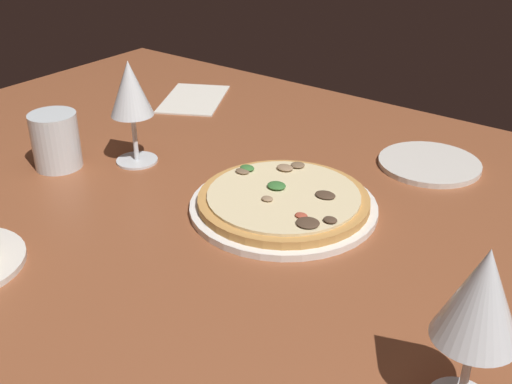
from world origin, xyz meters
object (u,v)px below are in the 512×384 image
(wine_glass_near, at_px, (130,92))
(side_plate, at_px, (429,164))
(water_glass, at_px, (56,144))
(wine_glass_far, at_px, (481,300))
(paper_menu, at_px, (194,99))
(pizza_main, at_px, (284,202))

(wine_glass_near, xyz_separation_m, side_plate, (-0.40, -0.28, -0.12))
(water_glass, relative_size, side_plate, 0.55)
(wine_glass_near, bearing_deg, water_glass, 45.38)
(wine_glass_far, xyz_separation_m, water_glass, (0.72, -0.10, -0.08))
(water_glass, distance_m, side_plate, 0.61)
(water_glass, bearing_deg, paper_menu, -83.62)
(wine_glass_near, relative_size, water_glass, 1.88)
(wine_glass_far, xyz_separation_m, wine_glass_near, (0.63, -0.19, 0.00))
(wine_glass_far, distance_m, side_plate, 0.54)
(wine_glass_near, distance_m, water_glass, 0.15)
(pizza_main, relative_size, wine_glass_far, 1.58)
(pizza_main, relative_size, side_plate, 1.63)
(side_plate, bearing_deg, water_glass, 37.10)
(water_glass, bearing_deg, wine_glass_near, -134.62)
(wine_glass_near, relative_size, side_plate, 1.04)
(wine_glass_near, height_order, paper_menu, wine_glass_near)
(wine_glass_far, relative_size, wine_glass_near, 0.99)
(wine_glass_far, height_order, side_plate, wine_glass_far)
(side_plate, bearing_deg, pizza_main, 67.71)
(pizza_main, distance_m, wine_glass_near, 0.31)
(wine_glass_near, bearing_deg, side_plate, -145.04)
(pizza_main, height_order, paper_menu, pizza_main)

